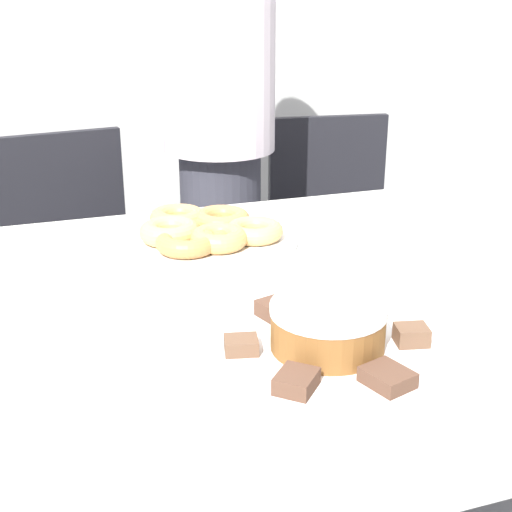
{
  "coord_description": "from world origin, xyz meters",
  "views": [
    {
      "loc": [
        -0.41,
        -1.02,
        1.26
      ],
      "look_at": [
        -0.05,
        0.03,
        0.84
      ],
      "focal_mm": 50.0,
      "sensor_mm": 36.0,
      "label": 1
    }
  ],
  "objects_px": {
    "person_standing": "(219,123)",
    "plate_cake": "(327,351)",
    "office_chair_left": "(78,298)",
    "office_chair_right": "(337,264)",
    "plate_donuts": "(206,241)",
    "frosted_cake": "(328,326)"
  },
  "relations": [
    {
      "from": "person_standing",
      "to": "plate_cake",
      "type": "distance_m",
      "value": 1.1
    },
    {
      "from": "office_chair_left",
      "to": "office_chair_right",
      "type": "relative_size",
      "value": 1.0
    },
    {
      "from": "office_chair_right",
      "to": "plate_cake",
      "type": "distance_m",
      "value": 1.36
    },
    {
      "from": "office_chair_right",
      "to": "plate_cake",
      "type": "xyz_separation_m",
      "value": [
        -0.58,
        -1.17,
        0.38
      ]
    },
    {
      "from": "plate_donuts",
      "to": "plate_cake",
      "type": "bearing_deg",
      "value": -85.17
    },
    {
      "from": "person_standing",
      "to": "office_chair_left",
      "type": "relative_size",
      "value": 1.96
    },
    {
      "from": "person_standing",
      "to": "office_chair_left",
      "type": "height_order",
      "value": "person_standing"
    },
    {
      "from": "plate_donuts",
      "to": "frosted_cake",
      "type": "xyz_separation_m",
      "value": [
        0.04,
        -0.49,
        0.04
      ]
    },
    {
      "from": "plate_cake",
      "to": "office_chair_left",
      "type": "bearing_deg",
      "value": 102.45
    },
    {
      "from": "office_chair_left",
      "to": "frosted_cake",
      "type": "distance_m",
      "value": 1.27
    },
    {
      "from": "office_chair_left",
      "to": "plate_donuts",
      "type": "xyz_separation_m",
      "value": [
        0.22,
        -0.68,
        0.38
      ]
    },
    {
      "from": "office_chair_left",
      "to": "plate_cake",
      "type": "bearing_deg",
      "value": -85.43
    },
    {
      "from": "plate_donuts",
      "to": "office_chair_right",
      "type": "bearing_deg",
      "value": 47.63
    },
    {
      "from": "office_chair_left",
      "to": "plate_donuts",
      "type": "relative_size",
      "value": 2.37
    },
    {
      "from": "plate_donuts",
      "to": "frosted_cake",
      "type": "distance_m",
      "value": 0.49
    },
    {
      "from": "plate_donuts",
      "to": "frosted_cake",
      "type": "height_order",
      "value": "frosted_cake"
    },
    {
      "from": "frosted_cake",
      "to": "office_chair_right",
      "type": "bearing_deg",
      "value": 63.74
    },
    {
      "from": "person_standing",
      "to": "plate_cake",
      "type": "bearing_deg",
      "value": -98.35
    },
    {
      "from": "office_chair_right",
      "to": "plate_donuts",
      "type": "distance_m",
      "value": 0.99
    },
    {
      "from": "person_standing",
      "to": "plate_cake",
      "type": "height_order",
      "value": "person_standing"
    },
    {
      "from": "office_chair_left",
      "to": "frosted_cake",
      "type": "xyz_separation_m",
      "value": [
        0.26,
        -1.17,
        0.42
      ]
    },
    {
      "from": "office_chair_right",
      "to": "office_chair_left",
      "type": "bearing_deg",
      "value": -172.72
    }
  ]
}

